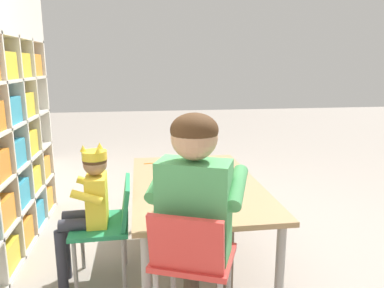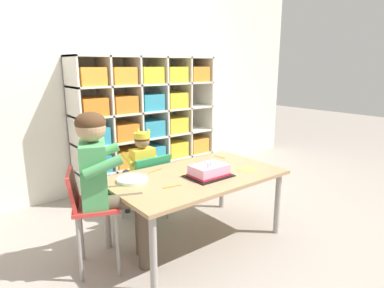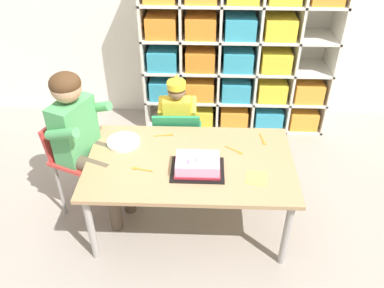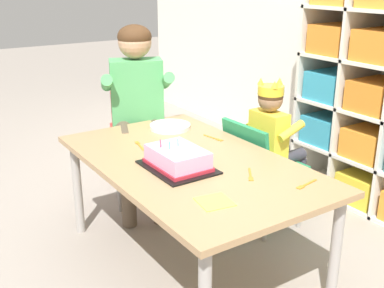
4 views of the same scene
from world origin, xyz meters
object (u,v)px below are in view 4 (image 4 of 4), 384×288
object	(u,v)px
classroom_chair_adult_side	(138,129)
fork_at_table_front_edge	(250,175)
paper_plate_stack	(170,126)
fork_by_napkin	(306,185)
birthday_cake_on_tray	(178,160)
child_with_crown	(274,134)
fork_scattered_mid_table	(214,138)
classroom_chair_blue	(259,163)
activity_table	(189,171)
fork_beside_plate_stack	(139,145)
adult_helper_seated	(138,98)

from	to	relation	value
classroom_chair_adult_side	fork_at_table_front_edge	bearing A→B (deg)	-68.64
paper_plate_stack	fork_by_napkin	world-z (taller)	paper_plate_stack
birthday_cake_on_tray	paper_plate_stack	xyz separation A→B (m)	(-0.51, 0.27, -0.03)
child_with_crown	fork_scattered_mid_table	world-z (taller)	child_with_crown
classroom_chair_blue	classroom_chair_adult_side	size ratio (longest dim) A/B	0.86
birthday_cake_on_tray	paper_plate_stack	size ratio (longest dim) A/B	1.48
classroom_chair_adult_side	paper_plate_stack	xyz separation A→B (m)	(0.34, 0.03, 0.10)
activity_table	classroom_chair_adult_side	xyz separation A→B (m)	(-0.80, 0.14, -0.04)
fork_by_napkin	child_with_crown	bearing A→B (deg)	47.19
classroom_chair_blue	fork_at_table_front_edge	distance (m)	0.61
classroom_chair_blue	classroom_chair_adult_side	xyz separation A→B (m)	(-0.68, -0.39, 0.08)
activity_table	fork_beside_plate_stack	distance (m)	0.32
fork_scattered_mid_table	birthday_cake_on_tray	bearing A→B (deg)	112.79
classroom_chair_adult_side	fork_scattered_mid_table	world-z (taller)	classroom_chair_adult_side
activity_table	child_with_crown	distance (m)	0.65
classroom_chair_adult_side	fork_by_napkin	world-z (taller)	classroom_chair_adult_side
fork_beside_plate_stack	child_with_crown	bearing A→B (deg)	88.23
birthday_cake_on_tray	classroom_chair_adult_side	bearing A→B (deg)	164.39
birthday_cake_on_tray	fork_beside_plate_stack	world-z (taller)	birthday_cake_on_tray
fork_at_table_front_edge	classroom_chair_blue	bearing A→B (deg)	-8.73
fork_scattered_mid_table	fork_beside_plate_stack	bearing A→B (deg)	62.72
adult_helper_seated	birthday_cake_on_tray	size ratio (longest dim) A/B	3.31
fork_scattered_mid_table	fork_by_napkin	xyz separation A→B (m)	(0.67, -0.03, 0.00)
fork_at_table_front_edge	fork_by_napkin	xyz separation A→B (m)	(0.20, 0.12, 0.00)
paper_plate_stack	fork_by_napkin	size ratio (longest dim) A/B	1.72
activity_table	classroom_chair_blue	bearing A→B (deg)	102.92
paper_plate_stack	adult_helper_seated	bearing A→B (deg)	-163.54
adult_helper_seated	fork_at_table_front_edge	size ratio (longest dim) A/B	9.37
fork_beside_plate_stack	paper_plate_stack	bearing A→B (deg)	131.40
classroom_chair_adult_side	paper_plate_stack	size ratio (longest dim) A/B	3.21
child_with_crown	classroom_chair_adult_side	distance (m)	0.84
child_with_crown	birthday_cake_on_tray	xyz separation A→B (m)	(0.17, -0.73, 0.07)
fork_scattered_mid_table	adult_helper_seated	bearing A→B (deg)	9.04
paper_plate_stack	fork_beside_plate_stack	size ratio (longest dim) A/B	1.65
fork_by_napkin	classroom_chair_blue	bearing A→B (deg)	54.75
activity_table	fork_by_napkin	bearing A→B (deg)	26.46
activity_table	fork_scattered_mid_table	size ratio (longest dim) A/B	9.95
fork_at_table_front_edge	birthday_cake_on_tray	bearing A→B (deg)	77.71
adult_helper_seated	fork_beside_plate_stack	distance (m)	0.46
child_with_crown	birthday_cake_on_tray	world-z (taller)	child_with_crown
birthday_cake_on_tray	child_with_crown	bearing A→B (deg)	103.36
paper_plate_stack	fork_scattered_mid_table	bearing A→B (deg)	20.77
classroom_chair_blue	fork_by_napkin	world-z (taller)	classroom_chair_blue
fork_scattered_mid_table	fork_beside_plate_stack	size ratio (longest dim) A/B	0.98
classroom_chair_blue	fork_at_table_front_edge	xyz separation A→B (m)	(0.41, -0.41, 0.17)
activity_table	fork_by_napkin	distance (m)	0.55
classroom_chair_blue	fork_by_napkin	xyz separation A→B (m)	(0.61, -0.29, 0.17)
fork_at_table_front_edge	fork_beside_plate_stack	size ratio (longest dim) A/B	0.86
adult_helper_seated	birthday_cake_on_tray	world-z (taller)	adult_helper_seated
classroom_chair_blue	fork_scattered_mid_table	xyz separation A→B (m)	(-0.06, -0.26, 0.17)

